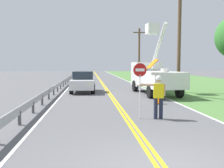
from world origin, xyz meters
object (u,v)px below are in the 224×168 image
(utility_bucket_truck, at_px, (153,75))
(oncoming_sedan_nearest, at_px, (83,82))
(stop_sign_paddle, at_px, (140,78))
(flagger_worker, at_px, (158,94))
(traffic_cone_lead, at_px, (159,98))
(utility_pole_mid, at_px, (139,53))
(utility_pole_near, at_px, (179,37))

(utility_bucket_truck, xyz_separation_m, oncoming_sedan_nearest, (-5.48, 1.51, -0.58))
(stop_sign_paddle, xyz_separation_m, oncoming_sedan_nearest, (-2.60, 10.24, -0.88))
(flagger_worker, relative_size, oncoming_sedan_nearest, 0.44)
(oncoming_sedan_nearest, bearing_deg, traffic_cone_lead, -55.35)
(stop_sign_paddle, height_order, utility_bucket_truck, utility_bucket_truck)
(utility_pole_mid, bearing_deg, flagger_worker, -99.79)
(traffic_cone_lead, bearing_deg, utility_bucket_truck, 79.08)
(flagger_worker, bearing_deg, utility_bucket_truck, 76.49)
(flagger_worker, xyz_separation_m, stop_sign_paddle, (-0.76, 0.11, 0.66))
(utility_pole_near, height_order, utility_pole_mid, utility_pole_near)
(oncoming_sedan_nearest, distance_m, utility_pole_mid, 18.20)
(utility_bucket_truck, xyz_separation_m, traffic_cone_lead, (-0.97, -5.02, -1.08))
(utility_pole_near, bearing_deg, traffic_cone_lead, -119.66)
(utility_bucket_truck, relative_size, utility_pole_near, 0.81)
(stop_sign_paddle, xyz_separation_m, traffic_cone_lead, (1.92, 3.71, -1.37))
(flagger_worker, height_order, utility_pole_mid, utility_pole_mid)
(oncoming_sedan_nearest, xyz_separation_m, traffic_cone_lead, (4.51, -6.53, -0.50))
(utility_pole_mid, bearing_deg, utility_bucket_truck, -97.88)
(oncoming_sedan_nearest, xyz_separation_m, utility_pole_near, (7.67, -0.98, 3.62))
(stop_sign_paddle, distance_m, traffic_cone_lead, 4.40)
(utility_bucket_truck, relative_size, oncoming_sedan_nearest, 1.66)
(flagger_worker, xyz_separation_m, utility_pole_near, (4.32, 9.38, 3.40))
(flagger_worker, height_order, traffic_cone_lead, flagger_worker)
(flagger_worker, distance_m, utility_pole_mid, 26.99)
(utility_bucket_truck, relative_size, traffic_cone_lead, 9.89)
(traffic_cone_lead, bearing_deg, flagger_worker, -106.83)
(stop_sign_paddle, bearing_deg, utility_bucket_truck, 71.71)
(flagger_worker, relative_size, utility_pole_mid, 0.24)
(stop_sign_paddle, relative_size, oncoming_sedan_nearest, 0.56)
(traffic_cone_lead, bearing_deg, utility_pole_near, 60.34)
(flagger_worker, bearing_deg, stop_sign_paddle, 171.50)
(flagger_worker, height_order, oncoming_sedan_nearest, flagger_worker)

